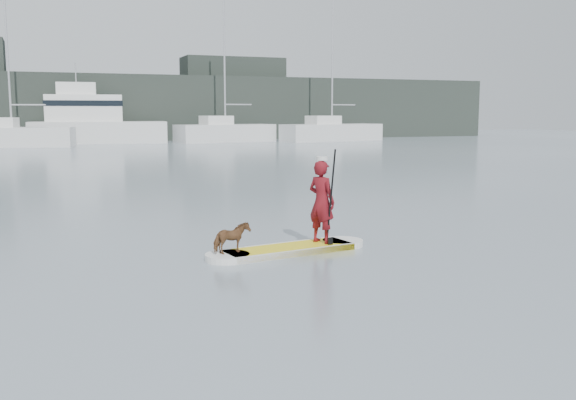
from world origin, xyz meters
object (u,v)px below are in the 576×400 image
object	(u,v)px
paddler	(322,202)
sailboat_f	(331,130)
sailboat_e	(225,132)
dog	(232,238)
motor_yacht_a	(92,121)
sailboat_d	(11,135)
paddleboard	(288,250)

from	to	relation	value
paddler	sailboat_f	distance (m)	46.62
paddler	sailboat_e	bearing A→B (deg)	-41.18
paddler	dog	bearing A→B (deg)	71.12
sailboat_f	motor_yacht_a	bearing A→B (deg)	160.17
motor_yacht_a	sailboat_f	bearing A→B (deg)	-3.74
sailboat_e	sailboat_f	distance (m)	9.70
dog	sailboat_e	world-z (taller)	sailboat_e
paddler	motor_yacht_a	size ratio (longest dim) A/B	0.14
sailboat_e	dog	bearing A→B (deg)	-116.33
paddler	sailboat_d	bearing A→B (deg)	-18.53
dog	motor_yacht_a	distance (m)	45.85
dog	sailboat_e	size ratio (longest dim) A/B	0.05
paddleboard	dog	world-z (taller)	dog
paddleboard	sailboat_f	distance (m)	47.05
sailboat_e	sailboat_f	xyz separation A→B (m)	(9.57, -1.61, 0.06)
dog	paddler	bearing A→B (deg)	-94.97
sailboat_d	motor_yacht_a	distance (m)	7.28
sailboat_f	dog	bearing A→B (deg)	-127.74
motor_yacht_a	paddler	bearing A→B (deg)	-83.61
sailboat_d	motor_yacht_a	bearing A→B (deg)	42.60
paddleboard	dog	bearing A→B (deg)	180.00
paddler	sailboat_d	size ratio (longest dim) A/B	0.12
dog	sailboat_d	bearing A→B (deg)	-7.20
dog	sailboat_e	bearing A→B (deg)	-29.49
sailboat_d	sailboat_f	size ratio (longest dim) A/B	0.91
motor_yacht_a	dog	bearing A→B (deg)	-85.97
sailboat_d	sailboat_e	bearing A→B (deg)	18.63
paddler	motor_yacht_a	xyz separation A→B (m)	(-0.92, 45.51, 0.96)
paddleboard	motor_yacht_a	world-z (taller)	motor_yacht_a
paddler	sailboat_e	distance (m)	45.02
paddleboard	sailboat_f	bearing A→B (deg)	54.95
paddler	motor_yacht_a	distance (m)	45.53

